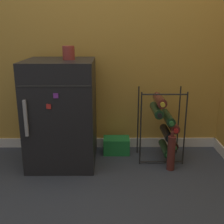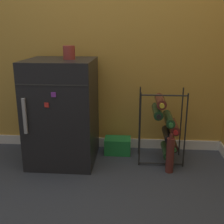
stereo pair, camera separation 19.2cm
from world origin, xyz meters
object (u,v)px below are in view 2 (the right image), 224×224
wine_rack (166,125)px  soda_box (118,146)px  loose_bottle_floor (170,155)px  fridge_top_cup (69,53)px  mini_fridge (62,112)px

wine_rack → soda_box: size_ratio=2.65×
soda_box → loose_bottle_floor: size_ratio=0.72×
fridge_top_cup → loose_bottle_floor: size_ratio=0.32×
mini_fridge → loose_bottle_floor: size_ratio=2.67×
wine_rack → fridge_top_cup: fridge_top_cup is taller
mini_fridge → fridge_top_cup: bearing=6.3°
wine_rack → soda_box: wine_rack is taller
fridge_top_cup → soda_box: bearing=22.1°
wine_rack → soda_box: bearing=164.2°
wine_rack → loose_bottle_floor: size_ratio=1.92×
mini_fridge → fridge_top_cup: (0.08, 0.01, 0.49)m
mini_fridge → soda_box: size_ratio=3.69×
soda_box → wine_rack: bearing=-15.8°
mini_fridge → loose_bottle_floor: (0.89, -0.16, -0.29)m
mini_fridge → soda_box: (0.46, 0.16, -0.36)m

